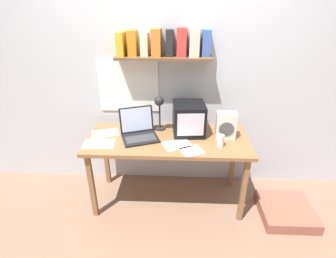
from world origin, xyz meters
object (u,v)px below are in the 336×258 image
object	(u,v)px
space_heater	(226,125)
loose_paper_near_monitor	(105,133)
open_notebook	(192,151)
crt_monitor	(189,119)
loose_paper_near_laptop	(99,144)
floor_cushion	(286,211)
desk_lamp	(159,107)
printed_handout	(177,145)
corner_desk	(168,145)
juice_glass	(221,141)
laptop	(139,130)

from	to	relation	value
space_heater	loose_paper_near_monitor	xyz separation A→B (m)	(-1.18, 0.04, -0.13)
open_notebook	crt_monitor	bearing A→B (deg)	93.69
loose_paper_near_laptop	floor_cushion	bearing A→B (deg)	-1.70
desk_lamp	floor_cushion	bearing A→B (deg)	-16.29
space_heater	loose_paper_near_monitor	world-z (taller)	space_heater
printed_handout	open_notebook	bearing A→B (deg)	-38.47
floor_cushion	open_notebook	bearing A→B (deg)	-178.22
crt_monitor	loose_paper_near_monitor	bearing A→B (deg)	178.90
space_heater	open_notebook	world-z (taller)	space_heater
corner_desk	loose_paper_near_monitor	distance (m)	0.64
juice_glass	open_notebook	bearing A→B (deg)	-159.76
laptop	floor_cushion	distance (m)	1.67
space_heater	floor_cushion	world-z (taller)	space_heater
desk_lamp	laptop	bearing A→B (deg)	-146.44
laptop	crt_monitor	bearing A→B (deg)	-8.93
crt_monitor	space_heater	size ratio (longest dim) A/B	1.30
juice_glass	loose_paper_near_monitor	bearing A→B (deg)	169.77
loose_paper_near_monitor	floor_cushion	world-z (taller)	loose_paper_near_monitor
juice_glass	printed_handout	distance (m)	0.39
crt_monitor	floor_cushion	size ratio (longest dim) A/B	0.67
open_notebook	loose_paper_near_monitor	world-z (taller)	same
space_heater	open_notebook	bearing A→B (deg)	-139.10
space_heater	loose_paper_near_monitor	size ratio (longest dim) A/B	0.86
corner_desk	laptop	xyz separation A→B (m)	(-0.29, 0.03, 0.14)
corner_desk	crt_monitor	size ratio (longest dim) A/B	4.59
desk_lamp	space_heater	xyz separation A→B (m)	(0.64, -0.13, -0.13)
corner_desk	loose_paper_near_monitor	bearing A→B (deg)	173.30
juice_glass	printed_handout	size ratio (longest dim) A/B	0.37
open_notebook	printed_handout	bearing A→B (deg)	141.53
loose_paper_near_monitor	desk_lamp	bearing A→B (deg)	9.43
laptop	space_heater	xyz separation A→B (m)	(0.83, 0.01, 0.06)
open_notebook	laptop	bearing A→B (deg)	153.24
juice_glass	loose_paper_near_laptop	distance (m)	1.12
crt_monitor	printed_handout	world-z (taller)	crt_monitor
open_notebook	desk_lamp	bearing A→B (deg)	128.98
corner_desk	loose_paper_near_monitor	xyz separation A→B (m)	(-0.63, 0.07, 0.07)
corner_desk	printed_handout	xyz separation A→B (m)	(0.09, -0.12, 0.07)
laptop	desk_lamp	bearing A→B (deg)	14.39
laptop	floor_cushion	world-z (taller)	laptop
desk_lamp	loose_paper_near_monitor	bearing A→B (deg)	-171.29
open_notebook	loose_paper_near_monitor	distance (m)	0.90
desk_lamp	crt_monitor	bearing A→B (deg)	-8.17
desk_lamp	floor_cushion	world-z (taller)	desk_lamp
printed_handout	floor_cushion	distance (m)	1.30
desk_lamp	open_notebook	xyz separation A→B (m)	(0.31, -0.39, -0.25)
crt_monitor	loose_paper_near_laptop	size ratio (longest dim) A/B	1.14
juice_glass	space_heater	bearing A→B (deg)	68.20
floor_cushion	desk_lamp	bearing A→B (deg)	164.43
printed_handout	loose_paper_near_laptop	size ratio (longest dim) A/B	1.02
desk_lamp	printed_handout	size ratio (longest dim) A/B	1.23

